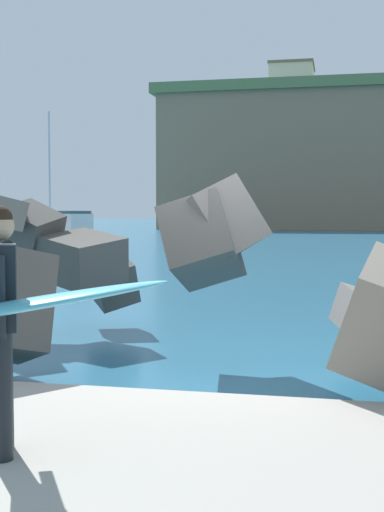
# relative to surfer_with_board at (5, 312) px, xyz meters

# --- Properties ---
(ground_plane) EXTENTS (400.00, 400.00, 0.00)m
(ground_plane) POSITION_rel_surfer_with_board_xyz_m (0.86, 3.84, -1.28)
(ground_plane) COLOR #235B7A
(walkway_path) EXTENTS (48.00, 4.40, 0.24)m
(walkway_path) POSITION_rel_surfer_with_board_xyz_m (0.86, -0.16, -1.16)
(walkway_path) COLOR #9E998E
(walkway_path) RESTS_ON ground
(surfer_with_board) EXTENTS (2.04, 1.48, 1.78)m
(surfer_with_board) POSITION_rel_surfer_with_board_xyz_m (0.00, 0.00, 0.00)
(surfer_with_board) COLOR black
(surfer_with_board) RESTS_ON walkway_path
(boat_near_left) EXTENTS (3.40, 4.51, 2.03)m
(boat_near_left) POSITION_rel_surfer_with_board_xyz_m (-8.49, 21.80, -0.65)
(boat_near_left) COLOR beige
(boat_near_left) RESTS_ON ground
(boat_near_right) EXTENTS (5.06, 2.02, 8.44)m
(boat_near_right) POSITION_rel_surfer_with_board_xyz_m (-16.32, 36.80, -0.69)
(boat_near_right) COLOR white
(boat_near_right) RESTS_ON ground
(boat_mid_centre) EXTENTS (3.91, 5.01, 2.06)m
(boat_mid_centre) POSITION_rel_surfer_with_board_xyz_m (-5.22, 30.24, -0.66)
(boat_mid_centre) COLOR white
(boat_mid_centre) RESTS_ON ground
(mooring_buoy_inner) EXTENTS (0.44, 0.44, 0.44)m
(mooring_buoy_inner) POSITION_rel_surfer_with_board_xyz_m (-7.79, 26.58, -1.06)
(mooring_buoy_inner) COLOR silver
(mooring_buoy_inner) RESTS_ON ground
(station_building_west) EXTENTS (5.74, 7.30, 4.35)m
(station_building_west) POSITION_rel_surfer_with_board_xyz_m (-3.94, 86.95, 17.77)
(station_building_west) COLOR beige
(station_building_west) RESTS_ON headland_bluff
(station_building_central) EXTENTS (5.89, 7.50, 3.92)m
(station_building_central) POSITION_rel_surfer_with_board_xyz_m (5.99, 103.41, 17.55)
(station_building_central) COLOR #B2ADA3
(station_building_central) RESTS_ON headland_bluff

